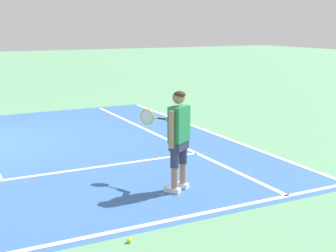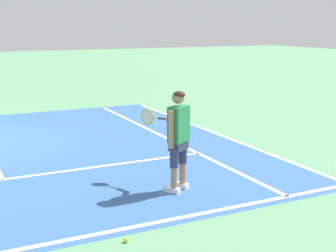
{
  "view_description": "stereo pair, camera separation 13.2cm",
  "coord_description": "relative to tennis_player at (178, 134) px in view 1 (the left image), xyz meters",
  "views": [
    {
      "loc": [
        -1.04,
        -11.68,
        2.78
      ],
      "look_at": [
        2.63,
        -4.49,
        1.05
      ],
      "focal_mm": 50.92,
      "sensor_mm": 36.0,
      "label": 1
    },
    {
      "loc": [
        -0.92,
        -11.74,
        2.78
      ],
      "look_at": [
        2.63,
        -4.49,
        1.05
      ],
      "focal_mm": 50.92,
      "sensor_mm": 36.0,
      "label": 2
    }
  ],
  "objects": [
    {
      "name": "line_baseline",
      "position": [
        -2.62,
        -1.08,
        -0.99
      ],
      "size": [
        10.98,
        0.1,
        0.01
      ],
      "primitive_type": "cube",
      "color": "white",
      "rests_on": "ground"
    },
    {
      "name": "line_service",
      "position": [
        -2.62,
        1.89,
        -0.99
      ],
      "size": [
        8.23,
        0.1,
        0.01
      ],
      "primitive_type": "cube",
      "color": "white",
      "rests_on": "ground"
    },
    {
      "name": "line_singles_right",
      "position": [
        1.49,
        3.61,
        -0.99
      ],
      "size": [
        0.1,
        9.38,
        0.01
      ],
      "primitive_type": "cube",
      "color": "white",
      "rests_on": "ground"
    },
    {
      "name": "line_doubles_right",
      "position": [
        2.87,
        3.61,
        -0.99
      ],
      "size": [
        0.1,
        9.38,
        0.01
      ],
      "primitive_type": "cube",
      "color": "white",
      "rests_on": "ground"
    },
    {
      "name": "tennis_ball_near_feet",
      "position": [
        -1.51,
        -1.49,
        -0.96
      ],
      "size": [
        0.07,
        0.07,
        0.07
      ],
      "primitive_type": "sphere",
      "color": "#CCE02D",
      "rests_on": "ground"
    },
    {
      "name": "tennis_player",
      "position": [
        0.0,
        0.0,
        0.0
      ],
      "size": [
        0.55,
        1.22,
        1.71
      ],
      "color": "white",
      "rests_on": "ground"
    }
  ]
}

